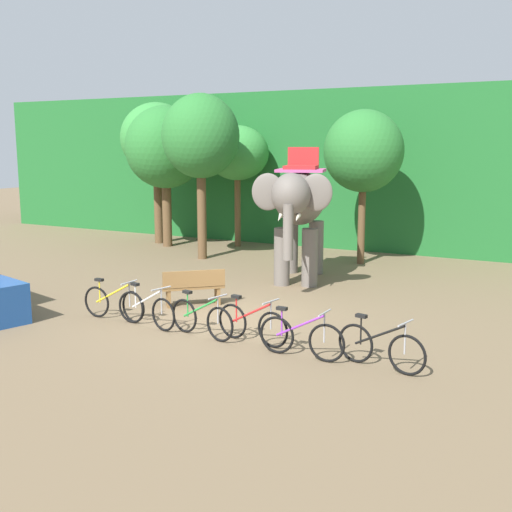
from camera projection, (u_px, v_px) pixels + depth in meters
ground_plane at (226, 319)px, 14.14m from camera, size 80.00×80.00×0.00m
foliage_hedge at (397, 168)px, 25.19m from camera, size 36.00×6.00×5.86m
tree_center_left at (157, 139)px, 24.51m from camera, size 2.80×2.80×5.47m
tree_center at (165, 148)px, 23.75m from camera, size 3.02×3.02×5.30m
tree_right at (237, 154)px, 23.78m from camera, size 2.37×2.37×4.57m
tree_far_left at (201, 137)px, 21.01m from camera, size 2.59×2.59×5.53m
tree_center_right at (364, 152)px, 20.18m from camera, size 2.55×2.55×4.96m
elephant at (299, 204)px, 17.70m from camera, size 2.66×4.24×3.78m
bike_yellow at (114, 303)px, 14.01m from camera, size 1.71×0.52×0.92m
bike_white at (148, 309)px, 13.49m from camera, size 1.68×0.56×0.92m
bike_green at (202, 318)px, 12.77m from camera, size 1.69×0.54×0.92m
bike_red at (252, 324)px, 12.39m from camera, size 1.70×0.52×0.92m
bike_purple at (301, 337)px, 11.52m from camera, size 1.71×0.52×0.92m
bike_black at (380, 347)px, 10.95m from camera, size 1.68×0.55×0.92m
wooden_bench at (193, 286)px, 15.24m from camera, size 1.38×1.32×0.89m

